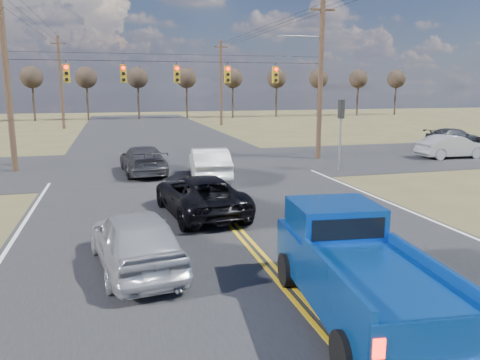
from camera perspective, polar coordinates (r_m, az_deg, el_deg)
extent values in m
plane|color=brown|center=(11.24, 5.59, -12.73)|extent=(160.00, 160.00, 0.00)
cube|color=#28282B|center=(20.45, -4.34, -1.67)|extent=(14.00, 120.00, 0.02)
cube|color=#28282B|center=(28.21, -7.41, 1.85)|extent=(120.00, 12.00, 0.02)
cylinder|color=#473323|center=(28.10, -26.54, 10.99)|extent=(0.32, 0.32, 10.00)
cylinder|color=#473323|center=(30.38, 9.78, 11.92)|extent=(0.32, 0.32, 10.00)
cube|color=#473323|center=(30.72, 10.06, 19.77)|extent=(1.60, 0.12, 0.12)
cylinder|color=black|center=(27.87, -7.73, 14.11)|extent=(18.00, 0.02, 0.02)
cylinder|color=black|center=(27.90, -7.76, 14.93)|extent=(18.00, 0.02, 0.02)
cube|color=#B28C14|center=(27.69, -20.38, 12.10)|extent=(0.34, 0.24, 1.00)
cylinder|color=#FF0C05|center=(27.57, -20.45, 12.79)|extent=(0.20, 0.06, 0.20)
cylinder|color=black|center=(27.55, -20.40, 12.10)|extent=(0.20, 0.06, 0.20)
cylinder|color=black|center=(27.55, -20.36, 11.42)|extent=(0.20, 0.06, 0.20)
cube|color=black|center=(27.54, -20.47, 13.02)|extent=(0.24, 0.14, 0.03)
cube|color=#B28C14|center=(27.61, -14.03, 12.46)|extent=(0.34, 0.24, 1.00)
cylinder|color=#FF0C05|center=(27.48, -14.05, 13.16)|extent=(0.20, 0.06, 0.20)
cylinder|color=black|center=(27.47, -14.02, 12.47)|extent=(0.20, 0.06, 0.20)
cylinder|color=black|center=(27.46, -13.99, 11.78)|extent=(0.20, 0.06, 0.20)
cube|color=black|center=(27.45, -14.06, 13.39)|extent=(0.24, 0.14, 0.03)
cube|color=#B28C14|center=(27.85, -7.70, 12.68)|extent=(0.34, 0.24, 1.00)
cylinder|color=#FF0C05|center=(27.72, -7.67, 13.37)|extent=(0.20, 0.06, 0.20)
cylinder|color=black|center=(27.71, -7.66, 12.68)|extent=(0.20, 0.06, 0.20)
cylinder|color=black|center=(27.70, -7.64, 12.00)|extent=(0.20, 0.06, 0.20)
cube|color=black|center=(27.69, -7.67, 13.60)|extent=(0.24, 0.14, 0.03)
cube|color=#B28C14|center=(28.40, -1.54, 12.74)|extent=(0.34, 0.24, 1.00)
cylinder|color=#FF0C05|center=(28.28, -1.47, 13.42)|extent=(0.20, 0.06, 0.20)
cylinder|color=black|center=(28.26, -1.47, 12.75)|extent=(0.20, 0.06, 0.20)
cylinder|color=black|center=(28.26, -1.46, 12.08)|extent=(0.20, 0.06, 0.20)
cube|color=black|center=(28.25, -1.46, 13.64)|extent=(0.24, 0.14, 0.03)
cube|color=#B28C14|center=(29.25, 4.33, 12.67)|extent=(0.34, 0.24, 1.00)
cylinder|color=#FF0C05|center=(29.13, 4.43, 13.32)|extent=(0.20, 0.06, 0.20)
cylinder|color=black|center=(29.12, 4.42, 12.67)|extent=(0.20, 0.06, 0.20)
cylinder|color=black|center=(29.12, 4.41, 12.03)|extent=(0.20, 0.06, 0.20)
cube|color=black|center=(29.11, 4.45, 13.54)|extent=(0.24, 0.14, 0.03)
cylinder|color=slate|center=(26.14, 12.08, 4.50)|extent=(0.12, 0.12, 3.20)
cube|color=black|center=(26.00, 12.24, 8.44)|extent=(0.24, 0.34, 1.00)
cylinder|color=slate|center=(29.97, 7.41, 16.98)|extent=(2.80, 0.10, 0.10)
cube|color=slate|center=(29.50, 4.97, 17.03)|extent=(0.55, 0.22, 0.14)
cylinder|color=#473323|center=(55.84, -21.00, 10.97)|extent=(0.32, 0.32, 10.00)
cube|color=#473323|center=(56.03, -21.31, 15.26)|extent=(1.60, 0.12, 0.12)
cylinder|color=#473323|center=(57.02, -2.33, 11.68)|extent=(0.32, 0.32, 10.00)
cube|color=#473323|center=(57.21, -2.36, 15.89)|extent=(1.60, 0.12, 0.12)
cylinder|color=black|center=(29.55, 9.63, 20.33)|extent=(0.02, 58.00, 0.02)
cylinder|color=black|center=(29.85, 10.93, 20.20)|extent=(0.02, 58.00, 0.02)
cylinder|color=black|center=(30.15, 12.20, 20.06)|extent=(0.02, 58.00, 0.02)
cylinder|color=#33261C|center=(70.37, -23.86, 8.83)|extent=(0.28, 0.28, 5.50)
sphere|color=#2D231C|center=(70.36, -24.07, 11.39)|extent=(3.00, 3.00, 3.00)
cylinder|color=#33261C|center=(69.69, -18.10, 9.22)|extent=(0.28, 0.28, 5.50)
sphere|color=#2D231C|center=(69.68, -18.26, 11.80)|extent=(3.00, 3.00, 3.00)
cylinder|color=#33261C|center=(69.71, -12.27, 9.51)|extent=(0.28, 0.28, 5.50)
sphere|color=#2D231C|center=(69.70, -12.38, 12.10)|extent=(3.00, 3.00, 3.00)
cylinder|color=#33261C|center=(70.43, -6.50, 9.71)|extent=(0.28, 0.28, 5.50)
sphere|color=#2D231C|center=(70.42, -6.56, 12.27)|extent=(3.00, 3.00, 3.00)
cylinder|color=#33261C|center=(71.83, -0.89, 9.81)|extent=(0.28, 0.28, 5.50)
sphere|color=#2D231C|center=(71.82, -0.90, 12.32)|extent=(3.00, 3.00, 3.00)
cylinder|color=#33261C|center=(73.87, 4.45, 9.81)|extent=(0.28, 0.28, 5.50)
sphere|color=#2D231C|center=(73.86, 4.49, 12.26)|extent=(3.00, 3.00, 3.00)
cylinder|color=#33261C|center=(76.49, 9.47, 9.74)|extent=(0.28, 0.28, 5.50)
sphere|color=#2D231C|center=(76.48, 9.55, 12.10)|extent=(3.00, 3.00, 3.00)
cylinder|color=#33261C|center=(79.65, 14.13, 9.62)|extent=(0.28, 0.28, 5.50)
sphere|color=#2D231C|center=(79.64, 14.24, 11.88)|extent=(3.00, 3.00, 3.00)
cylinder|color=#33261C|center=(83.27, 18.40, 9.44)|extent=(0.28, 0.28, 5.50)
sphere|color=#2D231C|center=(83.27, 18.53, 11.60)|extent=(3.00, 3.00, 3.00)
cylinder|color=black|center=(8.09, 12.86, -20.04)|extent=(0.39, 0.82, 0.79)
cylinder|color=black|center=(8.90, 24.66, -17.75)|extent=(0.39, 0.82, 0.79)
cylinder|color=black|center=(11.10, 5.88, -10.85)|extent=(0.39, 0.82, 0.79)
cylinder|color=black|center=(11.71, 14.90, -9.99)|extent=(0.39, 0.82, 0.79)
cube|color=#0E4298|center=(9.66, 14.23, -11.45)|extent=(2.50, 5.49, 0.99)
cube|color=#0E4298|center=(10.65, 11.40, -4.58)|extent=(1.98, 1.85, 0.71)
cube|color=black|center=(9.92, 13.06, -5.84)|extent=(1.57, 0.22, 0.44)
cube|color=#0E4298|center=(8.22, 11.23, -10.99)|extent=(0.43, 3.24, 0.20)
cube|color=#0E4298|center=(9.02, 22.61, -9.63)|extent=(0.43, 3.24, 0.20)
cube|color=#0E4298|center=(7.48, 22.71, -17.38)|extent=(1.97, 0.28, 0.59)
cube|color=#FF0C05|center=(7.09, 16.54, -19.09)|extent=(0.18, 0.08, 0.30)
imported|color=#A2A3AA|center=(12.17, -12.62, -7.06)|extent=(2.52, 4.87, 1.58)
imported|color=black|center=(16.97, -4.92, -1.83)|extent=(3.01, 5.50, 1.46)
imported|color=silver|center=(23.26, -3.80, 1.97)|extent=(2.19, 5.10, 1.63)
imported|color=#333338|center=(25.42, -11.73, 2.40)|extent=(2.46, 5.32, 1.51)
imported|color=#9A9BA1|center=(33.53, 24.42, 3.73)|extent=(1.65, 4.61, 1.51)
imported|color=#2F3034|center=(40.50, 24.61, 4.77)|extent=(2.59, 5.05, 1.40)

